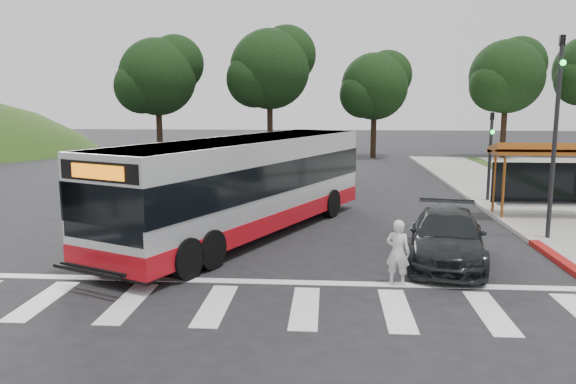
{
  "coord_description": "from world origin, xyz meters",
  "views": [
    {
      "loc": [
        2.48,
        -16.78,
        4.52
      ],
      "look_at": [
        1.19,
        0.97,
        1.6
      ],
      "focal_mm": 35.0,
      "sensor_mm": 36.0,
      "label": 1
    }
  ],
  "objects": [
    {
      "name": "ground",
      "position": [
        0.0,
        0.0,
        0.0
      ],
      "size": [
        140.0,
        140.0,
        0.0
      ],
      "primitive_type": "plane",
      "color": "black",
      "rests_on": "ground"
    },
    {
      "name": "sidewalk_east",
      "position": [
        11.0,
        8.0,
        0.06
      ],
      "size": [
        4.0,
        40.0,
        0.12
      ],
      "primitive_type": "cube",
      "color": "gray",
      "rests_on": "ground"
    },
    {
      "name": "curb_east",
      "position": [
        9.0,
        8.0,
        0.07
      ],
      "size": [
        0.3,
        40.0,
        0.15
      ],
      "primitive_type": "cube",
      "color": "#9E9991",
      "rests_on": "ground"
    },
    {
      "name": "curb_east_red",
      "position": [
        9.0,
        -2.0,
        0.08
      ],
      "size": [
        0.32,
        6.0,
        0.15
      ],
      "primitive_type": "cube",
      "color": "maroon",
      "rests_on": "ground"
    },
    {
      "name": "crosswalk_ladder",
      "position": [
        0.0,
        -5.0,
        0.01
      ],
      "size": [
        18.0,
        2.6,
        0.01
      ],
      "primitive_type": "cube",
      "color": "silver",
      "rests_on": "ground"
    },
    {
      "name": "bus_shelter",
      "position": [
        10.8,
        5.1,
        2.35
      ],
      "size": [
        4.2,
        1.6,
        2.86
      ],
      "color": "#964D19",
      "rests_on": "sidewalk_east"
    },
    {
      "name": "traffic_signal_ne_tall",
      "position": [
        9.6,
        1.49,
        3.88
      ],
      "size": [
        0.18,
        0.37,
        6.5
      ],
      "color": "black",
      "rests_on": "ground"
    },
    {
      "name": "traffic_signal_ne_short",
      "position": [
        9.6,
        8.49,
        2.48
      ],
      "size": [
        0.18,
        0.37,
        4.0
      ],
      "color": "black",
      "rests_on": "ground"
    },
    {
      "name": "tree_ne_a",
      "position": [
        16.08,
        28.06,
        6.39
      ],
      "size": [
        6.16,
        5.74,
        9.3
      ],
      "color": "black",
      "rests_on": "parking_lot"
    },
    {
      "name": "tree_north_a",
      "position": [
        -1.92,
        26.07,
        6.92
      ],
      "size": [
        6.6,
        6.15,
        10.17
      ],
      "color": "black",
      "rests_on": "ground"
    },
    {
      "name": "tree_north_b",
      "position": [
        6.07,
        28.06,
        5.66
      ],
      "size": [
        5.72,
        5.33,
        8.43
      ],
      "color": "black",
      "rests_on": "ground"
    },
    {
      "name": "tree_north_c",
      "position": [
        -9.92,
        24.06,
        6.29
      ],
      "size": [
        6.16,
        5.74,
        9.3
      ],
      "color": "black",
      "rests_on": "ground"
    },
    {
      "name": "transit_bus",
      "position": [
        -0.27,
        1.66,
        1.63
      ],
      "size": [
        7.77,
        12.61,
        3.26
      ],
      "primitive_type": null,
      "rotation": [
        0.0,
        0.0,
        -0.43
      ],
      "color": "silver",
      "rests_on": "ground"
    },
    {
      "name": "pedestrian",
      "position": [
        4.21,
        -3.25,
        0.82
      ],
      "size": [
        0.7,
        0.58,
        1.64
      ],
      "primitive_type": "imported",
      "rotation": [
        0.0,
        0.0,
        2.79
      ],
      "color": "silver",
      "rests_on": "ground"
    },
    {
      "name": "dark_sedan",
      "position": [
        5.83,
        -1.14,
        0.72
      ],
      "size": [
        2.91,
        5.26,
        1.44
      ],
      "primitive_type": "imported",
      "rotation": [
        0.0,
        0.0,
        -0.19
      ],
      "color": "black",
      "rests_on": "ground"
    }
  ]
}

